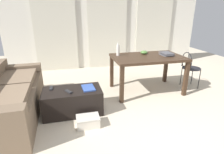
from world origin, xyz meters
TOP-DOWN VIEW (x-y plane):
  - ground_plane at (0.00, 1.47)m, footprint 8.98×8.98m
  - wall_back at (0.00, 3.74)m, footprint 5.69×0.10m
  - curtains at (0.00, 3.66)m, footprint 4.05×0.03m
  - couch at (-2.16, 1.25)m, footprint 0.88×2.06m
  - coffee_table at (-1.16, 1.14)m, footprint 0.96×0.52m
  - craft_table at (0.41, 1.68)m, footprint 1.43×0.89m
  - wire_chair at (1.39, 1.66)m, footprint 0.39×0.40m
  - bottle_near at (-0.17, 1.88)m, footprint 0.06×0.06m
  - bowl at (0.41, 1.88)m, footprint 0.15×0.15m
  - book_stack at (0.81, 1.66)m, footprint 0.22×0.30m
  - scissors at (0.86, 1.99)m, footprint 0.11×0.07m
  - tv_remote_primary at (-1.49, 1.28)m, footprint 0.05×0.15m
  - tv_remote_secondary at (-1.21, 1.06)m, footprint 0.12×0.15m
  - magazine at (-0.89, 1.14)m, footprint 0.22×0.31m
  - shoebox at (-0.96, 0.68)m, footprint 0.34×0.24m

SIDE VIEW (x-z plane):
  - ground_plane at x=0.00m, z-range 0.00..0.00m
  - shoebox at x=-0.96m, z-range 0.00..0.16m
  - coffee_table at x=-1.16m, z-range 0.00..0.41m
  - couch at x=-2.16m, z-range -0.06..0.68m
  - tv_remote_primary at x=-1.49m, z-range 0.41..0.43m
  - magazine at x=-0.89m, z-range 0.41..0.43m
  - tv_remote_secondary at x=-1.21m, z-range 0.41..0.44m
  - wire_chair at x=1.39m, z-range 0.10..0.90m
  - craft_table at x=0.41m, z-range 0.29..1.05m
  - scissors at x=0.86m, z-range 0.76..0.77m
  - book_stack at x=0.81m, z-range 0.76..0.82m
  - bowl at x=0.41m, z-range 0.76..0.84m
  - bottle_near at x=-0.17m, z-range 0.74..1.01m
  - curtains at x=0.00m, z-range 0.00..2.15m
  - wall_back at x=0.00m, z-range 0.00..2.51m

